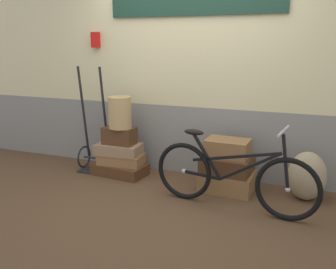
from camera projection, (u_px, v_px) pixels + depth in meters
name	position (u px, v px, depth m)	size (l,w,h in m)	color
ground	(168.00, 196.00, 4.26)	(8.79, 5.20, 0.06)	#513823
station_building	(194.00, 68.00, 4.69)	(6.79, 0.74, 2.72)	gray
suitcase_0	(120.00, 169.00, 4.86)	(0.68, 0.38, 0.14)	#4C2D19
suitcase_1	(121.00, 159.00, 4.85)	(0.56, 0.33, 0.13)	olive
suitcase_2	(119.00, 149.00, 4.82)	(0.57, 0.33, 0.14)	#937051
suitcase_3	(119.00, 136.00, 4.79)	(0.41, 0.24, 0.22)	#4C2D19
suitcase_4	(227.00, 181.00, 4.35)	(0.60, 0.48, 0.22)	olive
suitcase_5	(227.00, 164.00, 4.31)	(0.55, 0.45, 0.19)	#4C2D19
suitcase_6	(228.00, 148.00, 4.27)	(0.49, 0.35, 0.20)	olive
wicker_basket	(120.00, 113.00, 4.69)	(0.29, 0.29, 0.40)	tan
luggage_trolley	(95.00, 147.00, 5.01)	(0.40, 0.37, 1.38)	black
burlap_sack	(307.00, 176.00, 4.04)	(0.41, 0.34, 0.54)	#9E8966
bicycle	(232.00, 177.00, 3.80)	(1.72, 0.46, 0.89)	black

